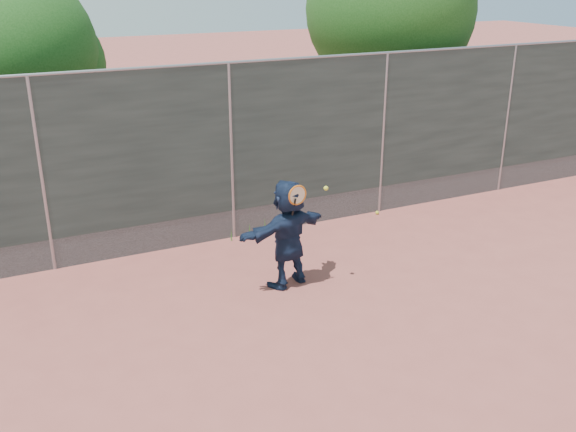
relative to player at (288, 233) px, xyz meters
name	(u,v)px	position (x,y,z in m)	size (l,w,h in m)	color
ground	(331,332)	(-0.09, -1.48, -0.81)	(80.00, 80.00, 0.00)	#9E4C42
player	(288,233)	(0.00, 0.00, 0.00)	(1.50, 0.48, 1.62)	#16233E
ball_ground	(377,213)	(2.78, 1.87, -0.78)	(0.07, 0.07, 0.07)	yellow
fence	(231,149)	(-0.09, 2.02, 0.77)	(20.00, 0.06, 3.03)	#38423D
swing_action	(300,196)	(0.09, -0.20, 0.63)	(0.63, 0.13, 0.51)	#D06113
tree_right	(396,14)	(4.59, 4.27, 2.68)	(3.78, 3.60, 5.39)	#382314
tree_left	(22,54)	(-2.94, 5.07, 2.13)	(3.15, 3.00, 4.53)	#382314
weed_clump	(252,229)	(0.20, 1.91, -0.68)	(0.68, 0.07, 0.30)	#387226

